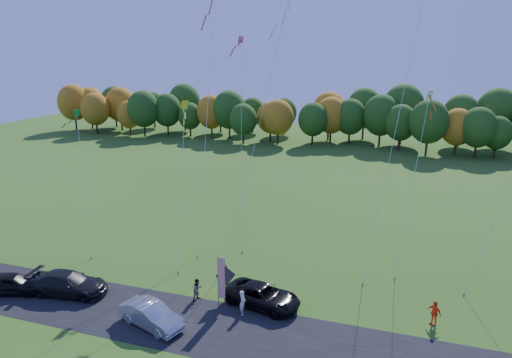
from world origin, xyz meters
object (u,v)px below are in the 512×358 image
(feather_flag, at_px, (221,277))
(silver_sedan, at_px, (151,315))
(black_suv, at_px, (262,295))
(person_east, at_px, (434,313))

(feather_flag, bearing_deg, silver_sedan, -138.47)
(black_suv, bearing_deg, silver_sedan, 139.35)
(silver_sedan, height_order, person_east, person_east)
(silver_sedan, bearing_deg, person_east, -53.93)
(silver_sedan, xyz_separation_m, person_east, (16.94, 5.67, 0.08))
(silver_sedan, bearing_deg, feather_flag, -30.90)
(person_east, bearing_deg, feather_flag, -131.21)
(silver_sedan, distance_m, person_east, 17.86)
(black_suv, xyz_separation_m, person_east, (11.01, 1.21, 0.09))
(black_suv, xyz_separation_m, silver_sedan, (-5.93, -4.46, 0.01))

